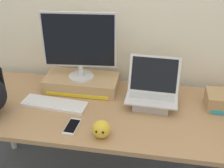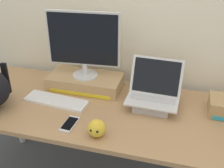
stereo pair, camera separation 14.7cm
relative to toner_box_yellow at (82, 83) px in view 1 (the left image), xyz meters
The scene contains 8 objects.
back_wall 0.63m from the toner_box_yellow, 45.32° to the left, with size 7.00×0.10×2.60m, color silver.
desk 0.35m from the toner_box_yellow, 40.38° to the right, with size 2.01×0.75×0.73m.
toner_box_yellow is the anchor object (origin of this frame).
desktop_monitor 0.29m from the toner_box_yellow, 82.42° to the right, with size 0.49×0.17×0.46m.
open_laptop 0.51m from the toner_box_yellow, 13.13° to the right, with size 0.33×0.26×0.30m.
external_keyboard 0.27m from the toner_box_yellow, 116.13° to the right, with size 0.43×0.16×0.02m.
cell_phone 0.45m from the toner_box_yellow, 82.18° to the right, with size 0.08×0.16×0.01m.
plush_toy 0.55m from the toner_box_yellow, 63.62° to the right, with size 0.10×0.10×0.10m.
Camera 1 is at (0.26, -1.49, 1.76)m, focal length 46.16 mm.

